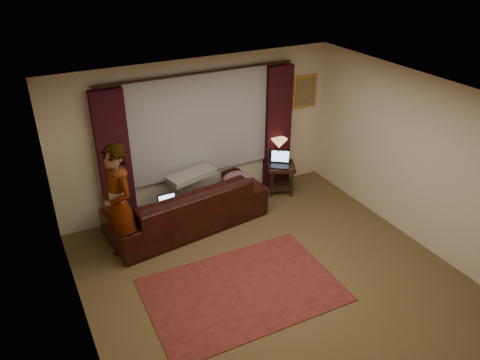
% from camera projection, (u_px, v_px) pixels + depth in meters
% --- Properties ---
extents(floor, '(5.00, 5.00, 0.01)m').
position_uv_depth(floor, '(273.00, 279.00, 6.63)').
color(floor, brown).
rests_on(floor, ground).
extents(ceiling, '(5.00, 5.00, 0.02)m').
position_uv_depth(ceiling, '(280.00, 103.00, 5.40)').
color(ceiling, silver).
rests_on(ceiling, ground).
extents(wall_back, '(5.00, 0.02, 2.60)m').
position_uv_depth(wall_back, '(200.00, 134.00, 7.97)').
color(wall_back, beige).
rests_on(wall_back, ground).
extents(wall_front, '(5.00, 0.02, 2.60)m').
position_uv_depth(wall_front, '(427.00, 329.00, 4.06)').
color(wall_front, beige).
rests_on(wall_front, ground).
extents(wall_left, '(0.02, 5.00, 2.60)m').
position_uv_depth(wall_left, '(77.00, 255.00, 4.99)').
color(wall_left, beige).
rests_on(wall_left, ground).
extents(wall_right, '(0.02, 5.00, 2.60)m').
position_uv_depth(wall_right, '(418.00, 161.00, 7.04)').
color(wall_right, beige).
rests_on(wall_right, ground).
extents(sheer_curtain, '(2.50, 0.05, 1.80)m').
position_uv_depth(sheer_curtain, '(200.00, 124.00, 7.83)').
color(sheer_curtain, '#9C9DA3').
rests_on(sheer_curtain, wall_back).
extents(drape_left, '(0.50, 0.14, 2.30)m').
position_uv_depth(drape_left, '(115.00, 160.00, 7.33)').
color(drape_left, black).
rests_on(drape_left, floor).
extents(drape_right, '(0.50, 0.14, 2.30)m').
position_uv_depth(drape_right, '(278.00, 128.00, 8.55)').
color(drape_right, black).
rests_on(drape_right, floor).
extents(curtain_rod, '(0.04, 0.04, 3.40)m').
position_uv_depth(curtain_rod, '(200.00, 73.00, 7.37)').
color(curtain_rod, black).
rests_on(curtain_rod, wall_back).
extents(picture_frame, '(0.50, 0.04, 0.60)m').
position_uv_depth(picture_frame, '(304.00, 92.00, 8.59)').
color(picture_frame, gold).
rests_on(picture_frame, wall_back).
extents(sofa, '(2.73, 1.44, 1.05)m').
position_uv_depth(sofa, '(186.00, 198.00, 7.60)').
color(sofa, black).
rests_on(sofa, floor).
extents(throw_blanket, '(0.89, 0.53, 0.10)m').
position_uv_depth(throw_blanket, '(191.00, 160.00, 7.63)').
color(throw_blanket, gray).
rests_on(throw_blanket, sofa).
extents(clothing_pile, '(0.59, 0.50, 0.22)m').
position_uv_depth(clothing_pile, '(237.00, 179.00, 7.94)').
color(clothing_pile, '#704553').
rests_on(clothing_pile, sofa).
extents(laptop_sofa, '(0.30, 0.32, 0.21)m').
position_uv_depth(laptop_sofa, '(169.00, 203.00, 7.23)').
color(laptop_sofa, black).
rests_on(laptop_sofa, sofa).
extents(area_rug, '(2.63, 1.78, 0.01)m').
position_uv_depth(area_rug, '(243.00, 290.00, 6.42)').
color(area_rug, maroon).
rests_on(area_rug, floor).
extents(end_table, '(0.64, 0.64, 0.56)m').
position_uv_depth(end_table, '(281.00, 178.00, 8.73)').
color(end_table, black).
rests_on(end_table, floor).
extents(tiffany_lamp, '(0.41, 0.41, 0.47)m').
position_uv_depth(tiffany_lamp, '(279.00, 151.00, 8.57)').
color(tiffany_lamp, olive).
rests_on(tiffany_lamp, end_table).
extents(laptop_table, '(0.53, 0.53, 0.26)m').
position_uv_depth(laptop_table, '(279.00, 160.00, 8.48)').
color(laptop_table, black).
rests_on(laptop_table, end_table).
extents(person, '(0.66, 0.66, 1.85)m').
position_uv_depth(person, '(119.00, 205.00, 6.62)').
color(person, gray).
rests_on(person, floor).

